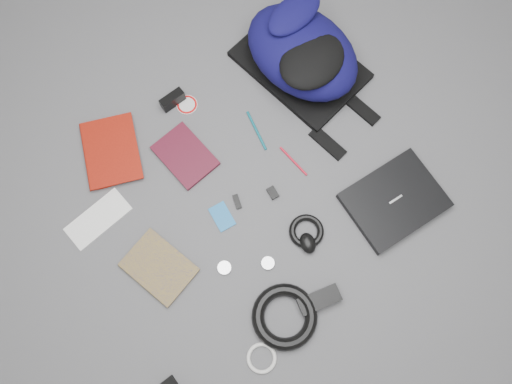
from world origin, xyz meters
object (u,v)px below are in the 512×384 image
compact_camera (173,100)px  laptop (394,201)px  dvd_case (185,156)px  backpack (302,52)px  textbook_red (84,158)px  power_brick (319,300)px  comic_book (142,286)px  mouse (308,243)px

compact_camera → laptop: bearing=-64.0°
laptop → dvd_case: laptop is taller
backpack → textbook_red: bearing=159.8°
power_brick → textbook_red: bearing=126.4°
dvd_case → power_brick: (0.11, -0.67, 0.01)m
comic_book → compact_camera: compact_camera is taller
dvd_case → mouse: bearing=-78.3°
textbook_red → comic_book: (-0.05, -0.50, -0.01)m
backpack → dvd_case: (-0.54, -0.08, -0.09)m
mouse → power_brick: (-0.07, -0.17, -0.00)m
laptop → mouse: (-0.33, 0.04, 0.00)m
laptop → comic_book: (-0.87, 0.21, -0.01)m
dvd_case → compact_camera: compact_camera is taller
mouse → dvd_case: bearing=126.4°
dvd_case → power_brick: 0.68m
textbook_red → dvd_case: size_ratio=1.21×
backpack → laptop: (-0.02, -0.61, -0.09)m
dvd_case → power_brick: bearing=-89.4°
backpack → mouse: size_ratio=6.85×
backpack → power_brick: (-0.43, -0.74, -0.09)m
mouse → backpack: bearing=73.8°
backpack → dvd_case: size_ratio=2.34×
laptop → comic_book: bearing=166.5°
laptop → backpack: bearing=88.2°
backpack → laptop: size_ratio=1.57×
compact_camera → mouse: (0.12, -0.70, -0.01)m
compact_camera → dvd_case: bearing=-114.5°
backpack → compact_camera: bearing=152.1°
laptop → compact_camera: size_ratio=3.42×
compact_camera → power_brick: compact_camera is taller
power_brick → comic_book: bearing=153.3°
laptop → compact_camera: 0.86m
mouse → textbook_red: bearing=141.6°
comic_book → compact_camera: 0.67m
compact_camera → textbook_red: bearing=177.4°
dvd_case → power_brick: power_brick is taller
textbook_red → compact_camera: size_ratio=2.78×
dvd_case → textbook_red: bearing=139.8°
laptop → power_brick: power_brick is taller
backpack → comic_book: bearing=-169.1°
comic_book → mouse: (0.54, -0.17, 0.01)m
comic_book → textbook_red: bearing=66.3°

